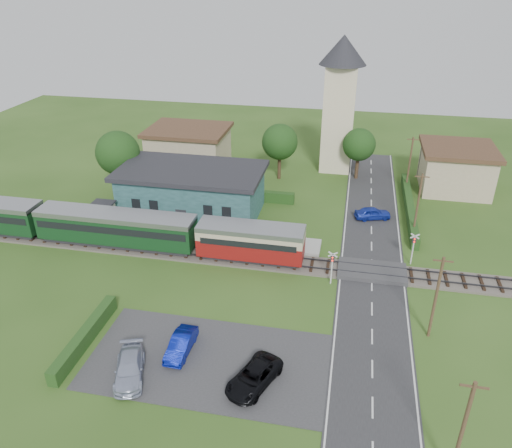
% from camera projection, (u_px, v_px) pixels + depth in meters
% --- Properties ---
extents(ground, '(120.00, 120.00, 0.00)m').
position_uv_depth(ground, '(261.00, 273.00, 45.79)').
color(ground, '#2D4C19').
extents(railway_track, '(76.00, 3.20, 0.49)m').
position_uv_depth(railway_track, '(265.00, 261.00, 47.48)').
color(railway_track, '#4C443D').
rests_on(railway_track, ground).
extents(road, '(6.00, 70.00, 0.05)m').
position_uv_depth(road, '(372.00, 285.00, 44.02)').
color(road, '#28282B').
rests_on(road, ground).
extents(car_park, '(17.00, 9.00, 0.08)m').
position_uv_depth(car_park, '(208.00, 361.00, 35.61)').
color(car_park, '#333335').
rests_on(car_park, ground).
extents(crossing_deck, '(6.20, 3.40, 0.45)m').
position_uv_depth(crossing_deck, '(372.00, 271.00, 45.66)').
color(crossing_deck, '#333335').
rests_on(crossing_deck, ground).
extents(platform, '(30.00, 3.00, 0.45)m').
position_uv_depth(platform, '(176.00, 234.00, 51.97)').
color(platform, gray).
rests_on(platform, ground).
extents(equipment_hut, '(2.30, 2.30, 2.55)m').
position_uv_depth(equipment_hut, '(103.00, 214.00, 52.68)').
color(equipment_hut, beige).
rests_on(equipment_hut, platform).
extents(station_building, '(16.00, 9.00, 5.30)m').
position_uv_depth(station_building, '(192.00, 191.00, 55.87)').
color(station_building, '#204746').
rests_on(station_building, ground).
extents(train, '(43.20, 2.90, 3.40)m').
position_uv_depth(train, '(87.00, 224.00, 49.72)').
color(train, '#232328').
rests_on(train, ground).
extents(church_tower, '(6.00, 6.00, 17.60)m').
position_uv_depth(church_tower, '(340.00, 95.00, 64.53)').
color(church_tower, beige).
rests_on(church_tower, ground).
extents(house_west, '(10.80, 8.80, 5.50)m').
position_uv_depth(house_west, '(189.00, 147.00, 68.88)').
color(house_west, tan).
rests_on(house_west, ground).
extents(house_east, '(8.80, 8.80, 5.50)m').
position_uv_depth(house_east, '(456.00, 168.00, 61.84)').
color(house_east, tan).
rests_on(house_east, ground).
extents(hedge_carpark, '(0.80, 9.00, 1.20)m').
position_uv_depth(hedge_carpark, '(85.00, 337.00, 37.02)').
color(hedge_carpark, '#193814').
rests_on(hedge_carpark, ground).
extents(hedge_roadside, '(0.80, 18.00, 1.20)m').
position_uv_depth(hedge_roadside, '(409.00, 207.00, 56.92)').
color(hedge_roadside, '#193814').
rests_on(hedge_roadside, ground).
extents(hedge_station, '(22.00, 0.80, 1.30)m').
position_uv_depth(hedge_station, '(205.00, 191.00, 60.73)').
color(hedge_station, '#193814').
rests_on(hedge_station, ground).
extents(tree_a, '(5.20, 5.20, 8.00)m').
position_uv_depth(tree_a, '(118.00, 153.00, 59.01)').
color(tree_a, '#332316').
rests_on(tree_a, ground).
extents(tree_b, '(4.60, 4.60, 7.34)m').
position_uv_depth(tree_b, '(280.00, 142.00, 63.82)').
color(tree_b, '#332316').
rests_on(tree_b, ground).
extents(tree_c, '(4.20, 4.20, 6.78)m').
position_uv_depth(tree_c, '(359.00, 145.00, 63.97)').
color(tree_c, '#332316').
rests_on(tree_c, ground).
extents(utility_pole_a, '(1.40, 0.22, 7.00)m').
position_uv_depth(utility_pole_a, '(463.00, 430.00, 25.96)').
color(utility_pole_a, '#473321').
rests_on(utility_pole_a, ground).
extents(utility_pole_b, '(1.40, 0.22, 7.00)m').
position_uv_depth(utility_pole_b, '(436.00, 297.00, 36.40)').
color(utility_pole_b, '#473321').
rests_on(utility_pole_b, ground).
extents(utility_pole_c, '(1.40, 0.22, 7.00)m').
position_uv_depth(utility_pole_c, '(418.00, 205.00, 50.31)').
color(utility_pole_c, '#473321').
rests_on(utility_pole_c, ground).
extents(utility_pole_d, '(1.40, 0.22, 7.00)m').
position_uv_depth(utility_pole_d, '(409.00, 164.00, 60.74)').
color(utility_pole_d, '#473321').
rests_on(utility_pole_d, ground).
extents(crossing_signal_near, '(0.84, 0.28, 3.28)m').
position_uv_depth(crossing_signal_near, '(332.00, 263.00, 43.32)').
color(crossing_signal_near, silver).
rests_on(crossing_signal_near, ground).
extents(crossing_signal_far, '(0.84, 0.28, 3.28)m').
position_uv_depth(crossing_signal_far, '(414.00, 244.00, 46.22)').
color(crossing_signal_far, silver).
rests_on(crossing_signal_far, ground).
extents(streetlamp_west, '(0.30, 0.30, 5.15)m').
position_uv_depth(streetlamp_west, '(126.00, 154.00, 65.66)').
color(streetlamp_west, '#3F3F47').
rests_on(streetlamp_west, ground).
extents(streetlamp_east, '(0.30, 0.30, 5.15)m').
position_uv_depth(streetlamp_east, '(420.00, 156.00, 65.04)').
color(streetlamp_east, '#3F3F47').
rests_on(streetlamp_east, ground).
extents(car_on_road, '(4.23, 2.66, 1.34)m').
position_uv_depth(car_on_road, '(373.00, 213.00, 55.24)').
color(car_on_road, '#182EA8').
rests_on(car_on_road, road).
extents(car_park_blue, '(1.47, 4.00, 1.31)m').
position_uv_depth(car_park_blue, '(181.00, 344.00, 36.10)').
color(car_park_blue, '#061382').
rests_on(car_park_blue, car_park).
extents(car_park_silver, '(3.30, 5.00, 1.34)m').
position_uv_depth(car_park_silver, '(129.00, 368.00, 33.95)').
color(car_park_silver, '#A5ADC6').
rests_on(car_park_silver, car_park).
extents(car_park_dark, '(3.74, 5.16, 1.30)m').
position_uv_depth(car_park_dark, '(254.00, 377.00, 33.28)').
color(car_park_dark, black).
rests_on(car_park_dark, car_park).
extents(pedestrian_near, '(0.79, 0.66, 1.85)m').
position_uv_depth(pedestrian_near, '(238.00, 229.00, 50.60)').
color(pedestrian_near, gray).
rests_on(pedestrian_near, platform).
extents(pedestrian_far, '(0.67, 0.86, 1.74)m').
position_uv_depth(pedestrian_far, '(131.00, 221.00, 52.26)').
color(pedestrian_far, gray).
rests_on(pedestrian_far, platform).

